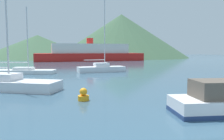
{
  "coord_description": "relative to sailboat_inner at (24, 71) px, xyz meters",
  "views": [
    {
      "loc": [
        -6.65,
        -2.85,
        2.85
      ],
      "look_at": [
        0.81,
        14.0,
        1.2
      ],
      "focal_mm": 35.0,
      "sensor_mm": 36.0,
      "label": 1
    }
  ],
  "objects": [
    {
      "name": "hill_far_east",
      "position": [
        39.74,
        53.17,
        8.54
      ],
      "size": [
        54.13,
        54.13,
        17.77
      ],
      "color": "#38563D",
      "rests_on": "ground_plane"
    },
    {
      "name": "ferry_distant",
      "position": [
        18.09,
        29.0,
        1.71
      ],
      "size": [
        29.99,
        10.89,
        6.27
      ],
      "rotation": [
        0.0,
        0.0,
        -0.12
      ],
      "color": "red",
      "rests_on": "ground_plane"
    },
    {
      "name": "hill_east",
      "position": [
        6.82,
        56.38,
        3.94
      ],
      "size": [
        40.72,
        40.72,
        8.56
      ],
      "color": "#38563D",
      "rests_on": "ground_plane"
    },
    {
      "name": "buoy_marker",
      "position": [
        2.58,
        -17.09,
        -0.04
      ],
      "size": [
        0.63,
        0.63,
        0.73
      ],
      "color": "orange",
      "rests_on": "ground_plane"
    },
    {
      "name": "sailboat_inner",
      "position": [
        0.0,
        0.0,
        0.0
      ],
      "size": [
        7.79,
        4.85,
        8.15
      ],
      "rotation": [
        0.0,
        0.0,
        -0.41
      ],
      "color": "white",
      "rests_on": "ground_plane"
    },
    {
      "name": "sailboat_outer",
      "position": [
        -1.91,
        -11.32,
        0.13
      ],
      "size": [
        8.34,
        6.81,
        9.43
      ],
      "rotation": [
        0.0,
        0.0,
        -0.62
      ],
      "color": "silver",
      "rests_on": "ground_plane"
    },
    {
      "name": "sailboat_middle",
      "position": [
        9.57,
        -1.84,
        0.15
      ],
      "size": [
        6.42,
        2.47,
        9.64
      ],
      "rotation": [
        0.0,
        0.0,
        -0.07
      ],
      "color": "silver",
      "rests_on": "ground_plane"
    }
  ]
}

